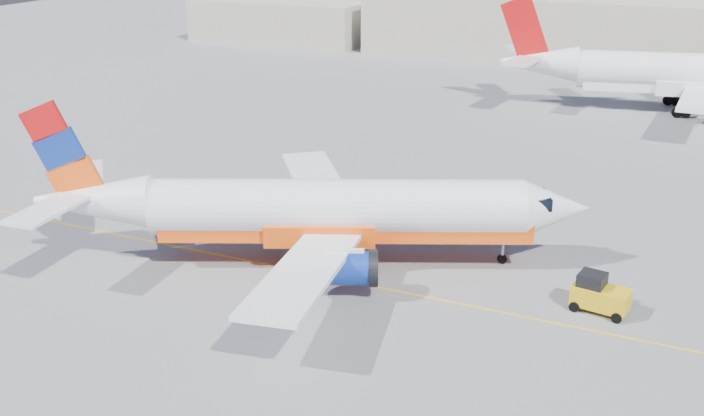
% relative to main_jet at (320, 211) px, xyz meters
% --- Properties ---
extents(ground, '(240.00, 240.00, 0.00)m').
position_rel_main_jet_xyz_m(ground, '(4.47, -4.53, -3.11)').
color(ground, slate).
rests_on(ground, ground).
extents(taxi_line, '(70.00, 0.15, 0.01)m').
position_rel_main_jet_xyz_m(taxi_line, '(4.47, -1.53, -3.11)').
color(taxi_line, gold).
rests_on(taxi_line, ground).
extents(terminal_main, '(70.00, 14.00, 8.00)m').
position_rel_main_jet_xyz_m(terminal_main, '(9.47, 70.47, 0.89)').
color(terminal_main, beige).
rests_on(terminal_main, ground).
extents(terminal_annex, '(26.00, 10.00, 6.00)m').
position_rel_main_jet_xyz_m(terminal_annex, '(-40.53, 67.47, -0.11)').
color(terminal_annex, beige).
rests_on(terminal_annex, ground).
extents(main_jet, '(30.30, 22.82, 9.34)m').
position_rel_main_jet_xyz_m(main_jet, '(0.00, 0.00, 0.00)').
color(main_jet, white).
rests_on(main_jet, ground).
extents(second_jet, '(36.19, 27.80, 10.92)m').
position_rel_main_jet_xyz_m(second_jet, '(17.05, 46.17, 0.53)').
color(second_jet, white).
rests_on(second_jet, ground).
extents(gse_tug, '(2.88, 2.03, 1.91)m').
position_rel_main_jet_xyz_m(gse_tug, '(15.03, 0.61, -2.21)').
color(gse_tug, black).
rests_on(gse_tug, ground).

